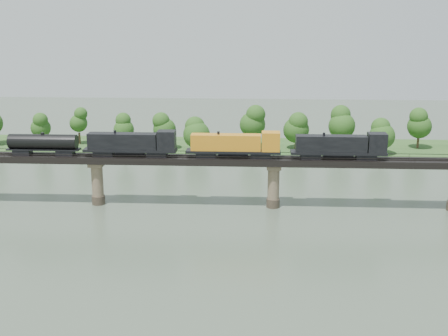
{
  "coord_description": "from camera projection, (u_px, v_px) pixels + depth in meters",
  "views": [
    {
      "loc": [
        -4.49,
        -90.55,
        41.97
      ],
      "look_at": [
        -11.1,
        30.0,
        9.0
      ],
      "focal_mm": 45.0,
      "sensor_mm": 36.0,
      "label": 1
    }
  ],
  "objects": [
    {
      "name": "far_treeline",
      "position": [
        242.0,
        126.0,
        173.71
      ],
      "size": [
        289.06,
        17.54,
        13.6
      ],
      "color": "#382619",
      "rests_on": "far_bank"
    },
    {
      "name": "far_bank",
      "position": [
        268.0,
        148.0,
        179.7
      ],
      "size": [
        300.0,
        24.0,
        1.6
      ],
      "primitive_type": "cube",
      "color": "#27491D",
      "rests_on": "ground"
    },
    {
      "name": "bridge",
      "position": [
        273.0,
        184.0,
        125.5
      ],
      "size": [
        236.0,
        30.0,
        11.5
      ],
      "color": "#473A2D",
      "rests_on": "ground"
    },
    {
      "name": "ground",
      "position": [
        278.0,
        264.0,
        98.04
      ],
      "size": [
        400.0,
        400.0,
        0.0
      ],
      "primitive_type": "plane",
      "color": "#3B4A3A",
      "rests_on": "ground"
    },
    {
      "name": "freight_train",
      "position": [
        199.0,
        145.0,
        124.05
      ],
      "size": [
        84.43,
        3.29,
        5.81
      ],
      "color": "black",
      "rests_on": "bridge"
    },
    {
      "name": "bridge_superstructure",
      "position": [
        274.0,
        157.0,
        123.83
      ],
      "size": [
        220.0,
        4.9,
        0.75
      ],
      "color": "black",
      "rests_on": "bridge"
    }
  ]
}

